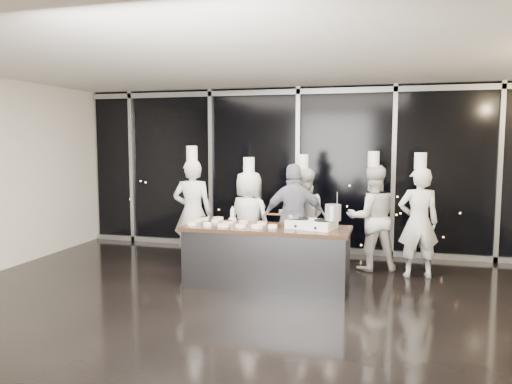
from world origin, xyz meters
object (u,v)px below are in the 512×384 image
(chef_side, at_px, (418,221))
(chef_far_left, at_px, (193,212))
(chef_left, at_px, (249,219))
(guest, at_px, (294,219))
(chef_center, at_px, (302,217))
(stock_pot, at_px, (333,212))
(demo_counter, at_px, (266,256))
(chef_right, at_px, (372,217))
(stove, at_px, (311,224))
(frying_pan, at_px, (292,215))

(chef_side, bearing_deg, chef_far_left, -7.83)
(chef_left, distance_m, guest, 0.81)
(guest, bearing_deg, chef_far_left, -17.37)
(chef_side, bearing_deg, chef_center, -14.75)
(chef_far_left, bearing_deg, stock_pot, 147.35)
(stock_pot, distance_m, guest, 1.16)
(demo_counter, distance_m, chef_right, 2.07)
(chef_side, bearing_deg, chef_left, -7.70)
(stove, bearing_deg, chef_far_left, 173.60)
(chef_left, xyz_separation_m, chef_right, (2.02, 0.44, 0.05))
(demo_counter, height_order, chef_side, chef_side)
(chef_far_left, relative_size, guest, 1.16)
(stock_pot, distance_m, chef_right, 1.51)
(chef_side, bearing_deg, stock_pot, 31.93)
(chef_far_left, distance_m, chef_left, 1.01)
(chef_left, height_order, chef_side, chef_side)
(chef_left, bearing_deg, chef_center, -142.89)
(chef_left, xyz_separation_m, guest, (0.80, -0.10, 0.06))
(stove, distance_m, stock_pot, 0.37)
(chef_center, xyz_separation_m, chef_side, (1.88, -0.10, 0.03))
(stock_pot, bearing_deg, demo_counter, 178.37)
(chef_center, distance_m, guest, 0.40)
(stock_pot, bearing_deg, chef_far_left, 160.22)
(demo_counter, bearing_deg, chef_left, 120.01)
(chef_center, relative_size, guest, 1.08)
(stock_pot, xyz_separation_m, chef_side, (1.22, 1.16, -0.26))
(demo_counter, xyz_separation_m, chef_right, (1.47, 1.38, 0.44))
(demo_counter, relative_size, guest, 1.37)
(frying_pan, bearing_deg, chef_left, 152.09)
(chef_right, bearing_deg, frying_pan, 30.34)
(guest, relative_size, chef_side, 0.91)
(demo_counter, xyz_separation_m, chef_center, (0.32, 1.23, 0.41))
(chef_left, distance_m, chef_center, 0.91)
(chef_far_left, bearing_deg, chef_side, 170.98)
(stove, distance_m, chef_right, 1.57)
(chef_right, distance_m, chef_side, 0.77)
(stove, distance_m, chef_side, 1.89)
(frying_pan, bearing_deg, chef_far_left, 172.67)
(chef_center, bearing_deg, chef_left, 10.04)
(guest, bearing_deg, stock_pot, 113.66)
(chef_far_left, distance_m, chef_right, 3.06)
(frying_pan, bearing_deg, stock_pot, 1.47)
(demo_counter, distance_m, chef_center, 1.34)
(frying_pan, distance_m, chef_side, 2.11)
(chef_left, relative_size, chef_center, 0.98)
(frying_pan, distance_m, chef_left, 1.24)
(stove, relative_size, chef_center, 0.39)
(guest, bearing_deg, frying_pan, 81.62)
(demo_counter, bearing_deg, guest, 72.92)
(chef_left, relative_size, guest, 1.05)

